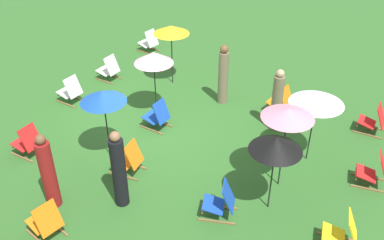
{
  "coord_description": "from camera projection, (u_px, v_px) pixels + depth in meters",
  "views": [
    {
      "loc": [
        8.52,
        4.87,
        6.51
      ],
      "look_at": [
        0.0,
        1.2,
        0.5
      ],
      "focal_mm": 40.21,
      "sensor_mm": 36.0,
      "label": 1
    }
  ],
  "objects": [
    {
      "name": "deckchair_11",
      "position": [
        28.0,
        142.0,
        10.47
      ],
      "size": [
        0.55,
        0.81,
        0.83
      ],
      "rotation": [
        0.0,
        0.0,
        -0.1
      ],
      "color": "olive",
      "rests_on": "ground"
    },
    {
      "name": "deckchair_3",
      "position": [
        374.0,
        120.0,
        11.29
      ],
      "size": [
        0.55,
        0.8,
        0.83
      ],
      "rotation": [
        0.0,
        0.0,
        -0.1
      ],
      "color": "olive",
      "rests_on": "ground"
    },
    {
      "name": "deckchair_1",
      "position": [
        343.0,
        233.0,
        8.02
      ],
      "size": [
        0.55,
        0.8,
        0.83
      ],
      "rotation": [
        0.0,
        0.0,
        0.1
      ],
      "color": "olive",
      "rests_on": "ground"
    },
    {
      "name": "person_3",
      "position": [
        277.0,
        101.0,
        11.21
      ],
      "size": [
        0.4,
        0.4,
        1.74
      ],
      "rotation": [
        0.0,
        0.0,
        0.58
      ],
      "color": "#72664C",
      "rests_on": "ground"
    },
    {
      "name": "person_2",
      "position": [
        48.0,
        173.0,
        8.74
      ],
      "size": [
        0.42,
        0.42,
        1.79
      ],
      "rotation": [
        0.0,
        0.0,
        4.13
      ],
      "color": "maroon",
      "rests_on": "ground"
    },
    {
      "name": "ground_plane",
      "position": [
        152.0,
        126.0,
        11.73
      ],
      "size": [
        40.0,
        40.0,
        0.0
      ],
      "primitive_type": "plane",
      "color": "#2D6026"
    },
    {
      "name": "person_1",
      "position": [
        223.0,
        75.0,
        12.34
      ],
      "size": [
        0.36,
        0.36,
        1.81
      ],
      "rotation": [
        0.0,
        0.0,
        1.88
      ],
      "color": "#72664C",
      "rests_on": "ground"
    },
    {
      "name": "deckchair_0",
      "position": [
        109.0,
        69.0,
        13.83
      ],
      "size": [
        0.57,
        0.82,
        0.83
      ],
      "rotation": [
        0.0,
        0.0,
        -0.13
      ],
      "color": "olive",
      "rests_on": "ground"
    },
    {
      "name": "umbrella_2",
      "position": [
        154.0,
        58.0,
        11.39
      ],
      "size": [
        1.07,
        1.07,
        1.86
      ],
      "color": "black",
      "rests_on": "ground"
    },
    {
      "name": "umbrella_5",
      "position": [
        276.0,
        144.0,
        8.24
      ],
      "size": [
        1.06,
        1.06,
        1.79
      ],
      "color": "black",
      "rests_on": "ground"
    },
    {
      "name": "deckchair_12",
      "position": [
        149.0,
        42.0,
        15.71
      ],
      "size": [
        0.65,
        0.86,
        0.83
      ],
      "rotation": [
        0.0,
        0.0,
        -0.25
      ],
      "color": "olive",
      "rests_on": "ground"
    },
    {
      "name": "umbrella_1",
      "position": [
        171.0,
        30.0,
        12.89
      ],
      "size": [
        1.1,
        1.1,
        1.91
      ],
      "color": "black",
      "rests_on": "ground"
    },
    {
      "name": "umbrella_0",
      "position": [
        103.0,
        96.0,
        9.73
      ],
      "size": [
        1.07,
        1.07,
        1.82
      ],
      "color": "black",
      "rests_on": "ground"
    },
    {
      "name": "deckchair_4",
      "position": [
        281.0,
        102.0,
        12.1
      ],
      "size": [
        0.65,
        0.85,
        0.83
      ],
      "rotation": [
        0.0,
        0.0,
        -0.25
      ],
      "color": "olive",
      "rests_on": "ground"
    },
    {
      "name": "deckchair_8",
      "position": [
        129.0,
        159.0,
        9.9
      ],
      "size": [
        0.5,
        0.77,
        0.83
      ],
      "rotation": [
        0.0,
        0.0,
        0.02
      ],
      "color": "olive",
      "rests_on": "ground"
    },
    {
      "name": "deckchair_14",
      "position": [
        70.0,
        91.0,
        12.62
      ],
      "size": [
        0.6,
        0.83,
        0.83
      ],
      "rotation": [
        0.0,
        0.0,
        -0.17
      ],
      "color": "olive",
      "rests_on": "ground"
    },
    {
      "name": "umbrella_4",
      "position": [
        288.0,
        114.0,
        8.72
      ],
      "size": [
        1.1,
        1.1,
        1.99
      ],
      "color": "black",
      "rests_on": "ground"
    },
    {
      "name": "deckchair_2",
      "position": [
        45.0,
        222.0,
        8.27
      ],
      "size": [
        0.68,
        0.87,
        0.83
      ],
      "rotation": [
        0.0,
        0.0,
        -0.3
      ],
      "color": "olive",
      "rests_on": "ground"
    },
    {
      "name": "deckchair_9",
      "position": [
        157.0,
        116.0,
        11.47
      ],
      "size": [
        0.6,
        0.83,
        0.83
      ],
      "rotation": [
        0.0,
        0.0,
        -0.17
      ],
      "color": "olive",
      "rests_on": "ground"
    },
    {
      "name": "person_0",
      "position": [
        119.0,
        171.0,
        8.77
      ],
      "size": [
        0.38,
        0.38,
        1.83
      ],
      "rotation": [
        0.0,
        0.0,
        5.03
      ],
      "color": "black",
      "rests_on": "ground"
    },
    {
      "name": "umbrella_3",
      "position": [
        317.0,
        99.0,
        9.61
      ],
      "size": [
        1.24,
        1.24,
        1.81
      ],
      "color": "black",
      "rests_on": "ground"
    },
    {
      "name": "deckchair_5",
      "position": [
        221.0,
        202.0,
        8.72
      ],
      "size": [
        0.64,
        0.85,
        0.83
      ],
      "rotation": [
        0.0,
        0.0,
        0.23
      ],
      "color": "olive",
      "rests_on": "ground"
    },
    {
      "name": "deckchair_13",
      "position": [
        374.0,
        171.0,
        9.53
      ],
      "size": [
        0.53,
        0.8,
        0.83
      ],
      "rotation": [
        0.0,
        0.0,
        0.08
      ],
      "color": "olive",
      "rests_on": "ground"
    }
  ]
}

